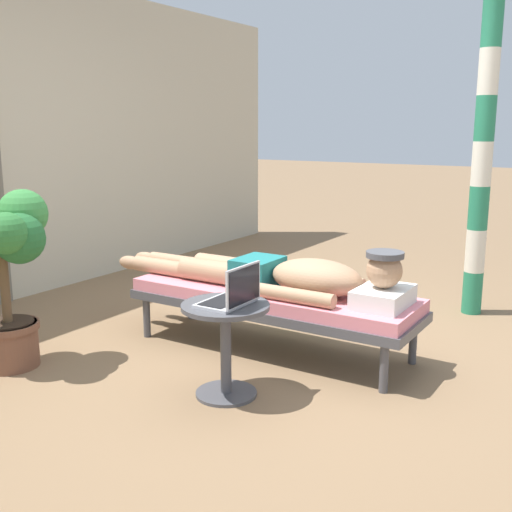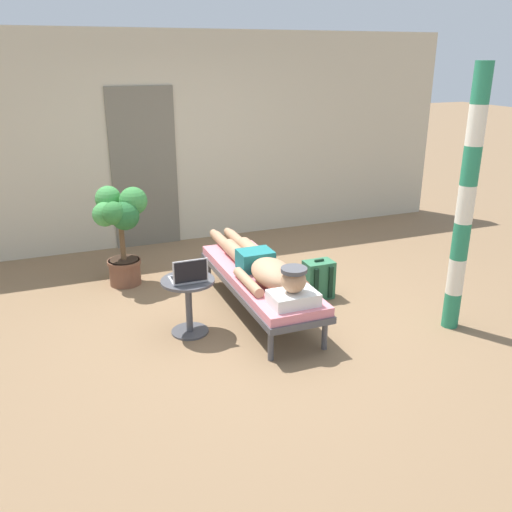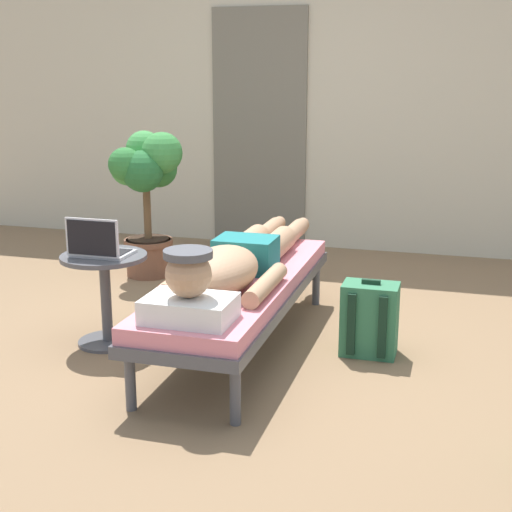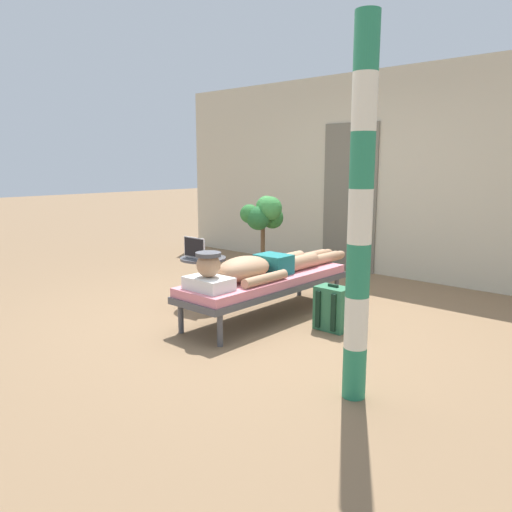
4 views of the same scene
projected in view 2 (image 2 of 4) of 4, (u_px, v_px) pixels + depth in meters
The scene contains 10 objects.
ground_plane at pixel (252, 320), 5.27m from camera, with size 40.00×40.00×0.00m, color #846647.
house_wall_back at pixel (186, 139), 7.21m from camera, with size 7.60×0.20×2.70m, color beige.
house_door_panel at pixel (144, 169), 7.02m from camera, with size 0.84×0.03×2.04m, color #6D6759.
lounge_chair at pixel (259, 280), 5.31m from camera, with size 0.60×1.95×0.42m.
person_reclining at pixel (263, 266), 5.17m from camera, with size 0.53×2.17×0.33m.
side_table at pixel (188, 297), 4.91m from camera, with size 0.48×0.48×0.52m.
laptop at pixel (189, 275), 4.79m from camera, with size 0.31×0.24×0.23m.
backpack at pixel (318, 280), 5.70m from camera, with size 0.30×0.26×0.42m.
potted_plant at pixel (121, 223), 5.87m from camera, with size 0.58×0.60×1.09m.
porch_post at pixel (466, 204), 4.75m from camera, with size 0.15×0.15×2.35m.
Camera 2 is at (-1.71, -4.41, 2.40)m, focal length 38.47 mm.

